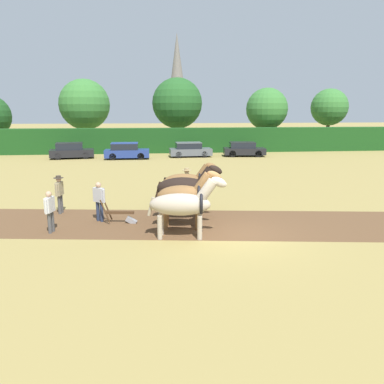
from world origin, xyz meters
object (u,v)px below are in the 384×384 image
(tree_center_right, at_px, (329,107))
(draft_horse_trail_right, at_px, (187,183))
(tree_center_left, at_px, (177,103))
(farmer_beside_team, at_px, (187,183))
(parked_car_far_left, at_px, (71,151))
(draft_horse_lead_right, at_px, (185,196))
(farmer_onlooker_left, at_px, (50,209))
(plow, at_px, (122,216))
(farmer_onlooker_right, at_px, (59,191))
(tree_left, at_px, (85,105))
(parked_car_left, at_px, (126,151))
(tree_center, at_px, (267,109))
(church_spire, at_px, (177,82))
(draft_horse_lead_left, at_px, (183,204))
(parked_car_center_left, at_px, (190,150))
(farmer_at_plow, at_px, (99,199))
(parked_car_center, at_px, (244,149))
(draft_horse_trail_left, at_px, (186,188))

(tree_center_right, relative_size, draft_horse_trail_right, 2.72)
(tree_center_left, distance_m, farmer_beside_team, 28.99)
(parked_car_far_left, bearing_deg, draft_horse_trail_right, -75.00)
(draft_horse_lead_right, bearing_deg, farmer_onlooker_left, -171.95)
(plow, bearing_deg, tree_center_left, 89.67)
(farmer_onlooker_right, bearing_deg, plow, -22.58)
(tree_center_right, bearing_deg, farmer_beside_team, -126.56)
(tree_left, xyz_separation_m, parked_car_left, (5.42, -10.72, -4.46))
(tree_left, distance_m, draft_horse_lead_right, 34.09)
(tree_center_right, bearing_deg, tree_center, -172.87)
(draft_horse_trail_right, height_order, farmer_onlooker_right, draft_horse_trail_right)
(tree_center_left, relative_size, farmer_onlooker_left, 5.23)
(church_spire, bearing_deg, parked_car_left, -100.83)
(tree_center, bearing_deg, parked_car_left, -151.87)
(church_spire, distance_m, farmer_beside_team, 59.41)
(draft_horse_lead_left, height_order, draft_horse_trail_right, draft_horse_trail_right)
(draft_horse_lead_right, height_order, farmer_onlooker_right, draft_horse_lead_right)
(tree_left, height_order, farmer_onlooker_left, tree_left)
(parked_car_left, height_order, parked_car_center_left, parked_car_left)
(farmer_at_plow, bearing_deg, farmer_onlooker_right, 91.96)
(draft_horse_trail_right, height_order, farmer_onlooker_left, draft_horse_trail_right)
(farmer_onlooker_left, relative_size, parked_car_center, 0.38)
(tree_center_right, bearing_deg, church_spire, 118.75)
(tree_left, bearing_deg, draft_horse_trail_left, -73.74)
(farmer_at_plow, bearing_deg, farmer_beside_team, -17.23)
(tree_left, bearing_deg, draft_horse_lead_right, -74.51)
(draft_horse_trail_right, bearing_deg, draft_horse_lead_right, -89.78)
(plow, bearing_deg, tree_center, 70.73)
(draft_horse_trail_left, bearing_deg, tree_center_right, 63.45)
(farmer_onlooker_left, bearing_deg, farmer_onlooker_right, 109.11)
(church_spire, relative_size, parked_car_far_left, 4.48)
(draft_horse_trail_left, relative_size, parked_car_center, 0.67)
(plow, bearing_deg, farmer_onlooker_left, -152.44)
(church_spire, distance_m, parked_car_center, 41.01)
(farmer_beside_team, bearing_deg, church_spire, 95.65)
(farmer_beside_team, height_order, farmer_onlooker_left, farmer_beside_team)
(tree_left, xyz_separation_m, tree_center, (21.74, -2.00, -0.51))
(tree_center_left, relative_size, draft_horse_lead_left, 2.87)
(tree_center, bearing_deg, tree_left, 174.74)
(parked_car_far_left, bearing_deg, tree_center_right, 7.27)
(farmer_beside_team, bearing_deg, draft_horse_trail_left, -86.91)
(parked_car_far_left, height_order, parked_car_center_left, parked_car_far_left)
(draft_horse_trail_left, height_order, farmer_at_plow, draft_horse_trail_left)
(tree_center, bearing_deg, farmer_at_plow, -118.83)
(draft_horse_lead_right, relative_size, farmer_onlooker_right, 1.54)
(parked_car_left, bearing_deg, draft_horse_lead_right, -80.96)
(tree_center_left, height_order, draft_horse_trail_right, tree_center_left)
(parked_car_center_left, bearing_deg, tree_left, 137.45)
(tree_left, height_order, draft_horse_lead_right, tree_left)
(draft_horse_lead_right, relative_size, parked_car_far_left, 0.62)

